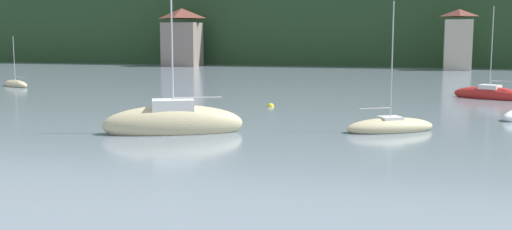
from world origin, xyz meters
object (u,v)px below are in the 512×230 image
object	(u,v)px
sailboat_mid_3	(173,123)
sailboat_far_6	(489,94)
sailboat_far_2	(390,127)
sailboat_far_4	(15,84)
shore_building_westcentral	(458,41)
shore_building_west	(182,38)
mooring_buoy_near	(271,107)

from	to	relation	value
sailboat_mid_3	sailboat_far_6	world-z (taller)	sailboat_mid_3
sailboat_mid_3	sailboat_far_6	bearing A→B (deg)	-152.76
sailboat_far_2	sailboat_far_4	xyz separation A→B (m)	(-38.49, 19.69, -0.04)
sailboat_far_2	sailboat_mid_3	bearing A→B (deg)	166.57
shore_building_westcentral	sailboat_far_4	bearing A→B (deg)	-135.88
shore_building_west	sailboat_far_4	xyz separation A→B (m)	(0.09, -45.03, -4.62)
sailboat_far_6	mooring_buoy_near	distance (m)	19.02
sailboat_far_2	sailboat_mid_3	distance (m)	11.62
sailboat_far_2	sailboat_far_4	size ratio (longest dim) A/B	1.34
shore_building_westcentral	sailboat_far_6	world-z (taller)	shore_building_westcentral
shore_building_westcentral	sailboat_far_4	world-z (taller)	shore_building_westcentral
sailboat_far_2	mooring_buoy_near	xyz separation A→B (m)	(-8.98, 9.52, -0.26)
shore_building_westcentral	sailboat_far_2	bearing A→B (deg)	-96.28
shore_building_west	sailboat_far_6	world-z (taller)	shore_building_west
sailboat_far_2	mooring_buoy_near	distance (m)	13.09
shore_building_west	sailboat_far_2	distance (m)	75.48
sailboat_mid_3	mooring_buoy_near	size ratio (longest dim) A/B	17.23
shore_building_west	sailboat_far_2	bearing A→B (deg)	-59.20
shore_building_west	sailboat_mid_3	distance (m)	73.65
shore_building_west	mooring_buoy_near	size ratio (longest dim) A/B	20.18
sailboat_far_6	mooring_buoy_near	xyz separation A→B (m)	(-16.06, -10.18, -0.35)
shore_building_west	sailboat_mid_3	world-z (taller)	shore_building_west
sailboat_mid_3	sailboat_far_4	distance (m)	35.89
shore_building_westcentral	sailboat_mid_3	bearing A→B (deg)	-105.06
sailboat_far_4	sailboat_mid_3	bearing A→B (deg)	168.48
shore_building_west	sailboat_far_6	distance (m)	64.28
shore_building_westcentral	mooring_buoy_near	xyz separation A→B (m)	(-16.00, -54.32, -4.51)
sailboat_far_4	mooring_buoy_near	world-z (taller)	sailboat_far_4
shore_building_westcentral	sailboat_far_2	size ratio (longest dim) A/B	1.28
sailboat_far_2	mooring_buoy_near	bearing A→B (deg)	102.51
sailboat_far_4	shore_building_westcentral	bearing A→B (deg)	-107.18
shore_building_west	shore_building_westcentral	distance (m)	45.61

